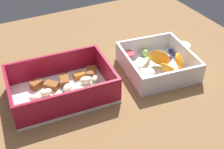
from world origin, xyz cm
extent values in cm
cube|color=brown|center=(0.00, 0.00, 1.00)|extent=(80.00, 80.00, 2.00)
cube|color=white|center=(-13.06, 0.10, 2.30)|extent=(22.16, 15.78, 0.60)
cube|color=maroon|center=(-23.36, 0.78, 5.30)|extent=(1.55, 14.43, 5.40)
cube|color=maroon|center=(-2.75, -0.58, 5.30)|extent=(1.55, 14.43, 5.40)
cube|color=maroon|center=(-12.60, 6.99, 5.30)|extent=(20.05, 1.92, 5.40)
cube|color=maroon|center=(-13.51, -6.79, 5.30)|extent=(20.05, 1.92, 5.40)
ellipsoid|color=beige|center=(-8.09, -5.46, 3.48)|extent=(2.60, 3.00, 1.26)
ellipsoid|color=beige|center=(-16.38, 0.52, 3.52)|extent=(2.82, 2.14, 1.31)
ellipsoid|color=beige|center=(-18.87, 0.24, 3.48)|extent=(2.85, 2.31, 1.25)
ellipsoid|color=beige|center=(-13.87, -2.29, 3.40)|extent=(2.22, 2.67, 1.14)
ellipsoid|color=beige|center=(-7.28, 0.56, 3.60)|extent=(3.20, 2.52, 1.43)
ellipsoid|color=beige|center=(-9.77, -1.79, 3.52)|extent=(3.20, 3.10, 1.32)
ellipsoid|color=beige|center=(-5.05, 0.58, 3.31)|extent=(2.33, 2.48, 1.02)
ellipsoid|color=beige|center=(-4.94, -3.12, 3.42)|extent=(2.57, 1.98, 1.18)
ellipsoid|color=beige|center=(-14.31, -4.58, 3.41)|extent=(2.51, 2.81, 1.16)
ellipsoid|color=beige|center=(-7.75, -3.15, 3.55)|extent=(2.98, 2.29, 1.36)
ellipsoid|color=beige|center=(-11.77, 0.05, 3.50)|extent=(3.08, 3.06, 1.28)
cube|color=brown|center=(-14.57, 2.53, 3.26)|extent=(3.48, 3.51, 1.33)
cube|color=brown|center=(-11.42, 2.99, 3.33)|extent=(2.76, 3.95, 1.47)
cube|color=#AD5B1E|center=(-7.79, 3.27, 3.17)|extent=(2.71, 1.75, 1.14)
cube|color=brown|center=(-17.41, 4.15, 3.39)|extent=(3.05, 2.65, 1.58)
cube|color=brown|center=(-4.68, 3.66, 3.10)|extent=(3.35, 3.99, 1.01)
cube|color=#387A33|center=(-15.22, -5.05, 2.70)|extent=(0.60, 0.40, 0.20)
cube|color=#387A33|center=(-12.74, 0.07, 2.70)|extent=(0.60, 0.40, 0.20)
cube|color=#387A33|center=(-16.11, -4.76, 2.70)|extent=(0.60, 0.40, 0.20)
cube|color=#387A33|center=(-9.84, -3.43, 2.70)|extent=(0.60, 0.40, 0.20)
cube|color=white|center=(10.00, -1.56, 2.30)|extent=(17.03, 17.64, 0.60)
cube|color=white|center=(2.79, -0.64, 4.73)|extent=(2.59, 15.81, 4.27)
cube|color=white|center=(17.22, -2.47, 4.73)|extent=(2.59, 15.81, 4.27)
cube|color=white|center=(10.96, 6.01, 4.73)|extent=(13.92, 2.35, 4.27)
cube|color=white|center=(9.04, -9.12, 4.73)|extent=(13.92, 2.35, 4.27)
ellipsoid|color=orange|center=(9.92, -6.26, 5.07)|extent=(5.13, 5.73, 4.74)
ellipsoid|color=orange|center=(14.42, -4.05, 4.81)|extent=(5.09, 5.13, 4.21)
ellipsoid|color=orange|center=(10.41, -1.63, 5.38)|extent=(5.72, 5.99, 5.35)
cube|color=#F4EACC|center=(6.21, -3.41, 3.43)|extent=(3.15, 2.62, 1.66)
cube|color=#F4EACC|center=(6.30, 0.45, 3.59)|extent=(4.12, 3.86, 1.99)
cube|color=#F4EACC|center=(4.41, -5.79, 3.54)|extent=(3.89, 3.80, 1.87)
sphere|color=#9ECC60|center=(9.02, 1.31, 3.43)|extent=(1.67, 1.67, 1.67)
sphere|color=#9ECC60|center=(10.23, 4.27, 3.54)|extent=(1.88, 1.88, 1.88)
sphere|color=#9ECC60|center=(12.03, 1.06, 3.40)|extent=(1.60, 1.60, 1.60)
sphere|color=#9ECC60|center=(12.19, 2.92, 3.40)|extent=(1.59, 1.59, 1.59)
cone|color=red|center=(5.88, 4.36, 3.64)|extent=(2.61, 2.61, 2.08)
sphere|color=navy|center=(13.47, 1.07, 3.06)|extent=(0.91, 0.91, 0.91)
sphere|color=navy|center=(16.58, 1.13, 3.08)|extent=(0.95, 0.95, 0.95)
sphere|color=navy|center=(15.00, 0.41, 3.09)|extent=(0.98, 0.98, 0.98)
sphere|color=navy|center=(16.83, 2.56, 3.19)|extent=(1.17, 1.17, 1.17)
cube|color=#51197A|center=(-3.38, 12.03, 2.60)|extent=(7.38, 4.09, 1.20)
cylinder|color=white|center=(21.11, 3.01, 2.81)|extent=(3.86, 3.86, 1.61)
camera|label=1|loc=(-25.37, -47.89, 43.42)|focal=47.48mm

